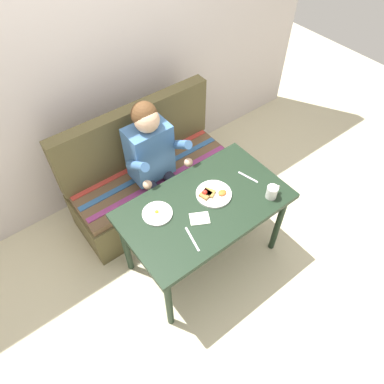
{
  "coord_description": "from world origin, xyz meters",
  "views": [
    {
      "loc": [
        -1.01,
        -1.17,
        2.68
      ],
      "look_at": [
        0.0,
        0.15,
        0.72
      ],
      "focal_mm": 33.04,
      "sensor_mm": 36.0,
      "label": 1
    }
  ],
  "objects_px": {
    "table": "(205,211)",
    "person": "(155,158)",
    "knife": "(192,239)",
    "coffee_mug": "(272,192)",
    "plate_eggs": "(157,213)",
    "napkin": "(200,218)",
    "fork": "(248,177)",
    "plate_breakfast": "(213,194)",
    "couch": "(151,179)"
  },
  "relations": [
    {
      "from": "table",
      "to": "person",
      "type": "relative_size",
      "value": 0.99
    },
    {
      "from": "knife",
      "to": "coffee_mug",
      "type": "bearing_deg",
      "value": 7.17
    },
    {
      "from": "person",
      "to": "knife",
      "type": "bearing_deg",
      "value": -105.83
    },
    {
      "from": "plate_eggs",
      "to": "napkin",
      "type": "xyz_separation_m",
      "value": [
        0.21,
        -0.21,
        -0.01
      ]
    },
    {
      "from": "fork",
      "to": "plate_eggs",
      "type": "bearing_deg",
      "value": 155.5
    },
    {
      "from": "table",
      "to": "napkin",
      "type": "xyz_separation_m",
      "value": [
        -0.11,
        -0.08,
        0.09
      ]
    },
    {
      "from": "table",
      "to": "napkin",
      "type": "relative_size",
      "value": 9.06
    },
    {
      "from": "napkin",
      "to": "plate_eggs",
      "type": "bearing_deg",
      "value": 134.77
    },
    {
      "from": "napkin",
      "to": "knife",
      "type": "xyz_separation_m",
      "value": [
        -0.14,
        -0.1,
        -0.0
      ]
    },
    {
      "from": "plate_breakfast",
      "to": "person",
      "type": "bearing_deg",
      "value": 103.0
    },
    {
      "from": "fork",
      "to": "person",
      "type": "bearing_deg",
      "value": 112.93
    },
    {
      "from": "coffee_mug",
      "to": "napkin",
      "type": "bearing_deg",
      "value": 163.4
    },
    {
      "from": "knife",
      "to": "couch",
      "type": "bearing_deg",
      "value": 87.2
    },
    {
      "from": "plate_breakfast",
      "to": "napkin",
      "type": "distance_m",
      "value": 0.23
    },
    {
      "from": "napkin",
      "to": "fork",
      "type": "relative_size",
      "value": 0.78
    },
    {
      "from": "person",
      "to": "plate_breakfast",
      "type": "relative_size",
      "value": 4.7
    },
    {
      "from": "person",
      "to": "fork",
      "type": "xyz_separation_m",
      "value": [
        0.45,
        -0.59,
        -0.01
      ]
    },
    {
      "from": "couch",
      "to": "plate_eggs",
      "type": "bearing_deg",
      "value": -116.5
    },
    {
      "from": "couch",
      "to": "coffee_mug",
      "type": "bearing_deg",
      "value": -67.24
    },
    {
      "from": "couch",
      "to": "napkin",
      "type": "bearing_deg",
      "value": -97.44
    },
    {
      "from": "table",
      "to": "knife",
      "type": "xyz_separation_m",
      "value": [
        -0.25,
        -0.18,
        0.08
      ]
    },
    {
      "from": "coffee_mug",
      "to": "fork",
      "type": "distance_m",
      "value": 0.24
    },
    {
      "from": "fork",
      "to": "coffee_mug",
      "type": "bearing_deg",
      "value": -103.54
    },
    {
      "from": "coffee_mug",
      "to": "knife",
      "type": "relative_size",
      "value": 0.59
    },
    {
      "from": "person",
      "to": "plate_breakfast",
      "type": "xyz_separation_m",
      "value": [
        0.13,
        -0.56,
        0.0
      ]
    },
    {
      "from": "plate_eggs",
      "to": "fork",
      "type": "relative_size",
      "value": 1.24
    },
    {
      "from": "table",
      "to": "plate_breakfast",
      "type": "bearing_deg",
      "value": 17.69
    },
    {
      "from": "plate_eggs",
      "to": "knife",
      "type": "height_order",
      "value": "plate_eggs"
    },
    {
      "from": "plate_breakfast",
      "to": "knife",
      "type": "bearing_deg",
      "value": -148.98
    },
    {
      "from": "couch",
      "to": "plate_breakfast",
      "type": "xyz_separation_m",
      "value": [
        0.1,
        -0.73,
        0.41
      ]
    },
    {
      "from": "coffee_mug",
      "to": "knife",
      "type": "height_order",
      "value": "coffee_mug"
    },
    {
      "from": "coffee_mug",
      "to": "napkin",
      "type": "height_order",
      "value": "coffee_mug"
    },
    {
      "from": "plate_eggs",
      "to": "knife",
      "type": "xyz_separation_m",
      "value": [
        0.07,
        -0.31,
        -0.01
      ]
    },
    {
      "from": "table",
      "to": "coffee_mug",
      "type": "xyz_separation_m",
      "value": [
        0.42,
        -0.24,
        0.13
      ]
    },
    {
      "from": "plate_eggs",
      "to": "knife",
      "type": "relative_size",
      "value": 1.05
    },
    {
      "from": "table",
      "to": "plate_eggs",
      "type": "xyz_separation_m",
      "value": [
        -0.32,
        0.13,
        0.09
      ]
    },
    {
      "from": "person",
      "to": "fork",
      "type": "distance_m",
      "value": 0.74
    },
    {
      "from": "couch",
      "to": "plate_eggs",
      "type": "relative_size",
      "value": 6.86
    },
    {
      "from": "knife",
      "to": "napkin",
      "type": "bearing_deg",
      "value": 47.65
    },
    {
      "from": "person",
      "to": "plate_breakfast",
      "type": "height_order",
      "value": "person"
    },
    {
      "from": "napkin",
      "to": "fork",
      "type": "distance_m",
      "value": 0.53
    },
    {
      "from": "napkin",
      "to": "fork",
      "type": "xyz_separation_m",
      "value": [
        0.53,
        0.08,
        -0.0
      ]
    },
    {
      "from": "table",
      "to": "person",
      "type": "bearing_deg",
      "value": 93.17
    },
    {
      "from": "person",
      "to": "plate_eggs",
      "type": "distance_m",
      "value": 0.54
    },
    {
      "from": "person",
      "to": "plate_eggs",
      "type": "xyz_separation_m",
      "value": [
        -0.28,
        -0.46,
        -0.0
      ]
    },
    {
      "from": "plate_breakfast",
      "to": "fork",
      "type": "height_order",
      "value": "plate_breakfast"
    },
    {
      "from": "plate_eggs",
      "to": "napkin",
      "type": "bearing_deg",
      "value": -45.23
    },
    {
      "from": "plate_breakfast",
      "to": "plate_eggs",
      "type": "xyz_separation_m",
      "value": [
        -0.41,
        0.1,
        -0.0
      ]
    },
    {
      "from": "plate_eggs",
      "to": "napkin",
      "type": "relative_size",
      "value": 1.59
    },
    {
      "from": "coffee_mug",
      "to": "fork",
      "type": "xyz_separation_m",
      "value": [
        -0.0,
        0.23,
        -0.05
      ]
    }
  ]
}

